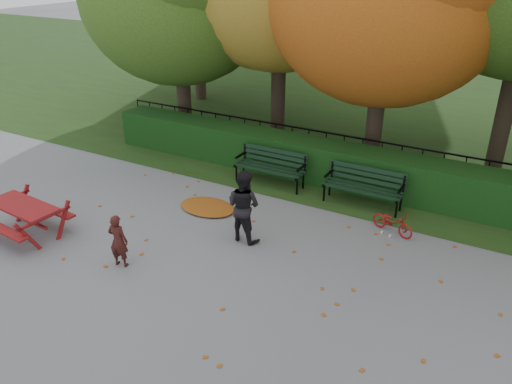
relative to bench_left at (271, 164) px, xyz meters
The scene contains 12 objects.
ground 3.96m from the bench_left, 70.65° to the right, with size 90.00×90.00×0.00m, color slate.
grass_strip 10.39m from the bench_left, 82.81° to the left, with size 90.00×90.00×0.00m, color #1E3214.
hedge 1.53m from the bench_left, 31.58° to the left, with size 13.00×0.90×1.00m, color black.
iron_fence 2.06m from the bench_left, 50.89° to the left, with size 14.00×0.04×1.02m.
bench_left is the anchor object (origin of this frame).
bench_right 2.40m from the bench_left, ahead, with size 1.80×0.57×0.88m.
picnic_table 5.71m from the bench_left, 124.44° to the right, with size 1.70×1.41×0.78m.
leaf_pile 2.09m from the bench_left, 107.62° to the right, with size 1.34×0.93×0.09m, color brown.
leaf_scatter 3.68m from the bench_left, 69.08° to the right, with size 9.00×5.70×0.01m, color brown, non-canonical shape.
child 4.67m from the bench_left, 99.19° to the right, with size 0.38×0.25×1.05m, color #3C1613.
adult 2.79m from the bench_left, 73.71° to the right, with size 0.73×0.57×1.51m, color black.
bicycle 3.49m from the bench_left, 15.88° to the right, with size 0.33×0.96×0.50m, color maroon.
Camera 1 is at (3.98, -6.50, 5.31)m, focal length 35.00 mm.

